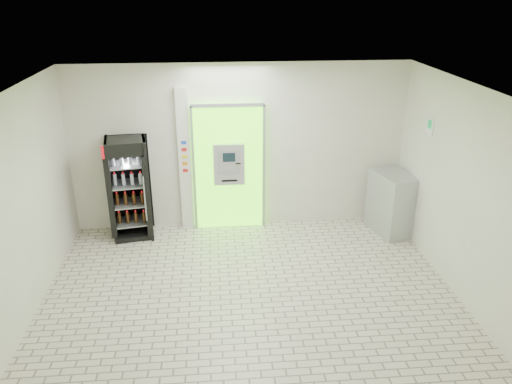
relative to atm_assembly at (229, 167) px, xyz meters
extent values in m
plane|color=#C0B39F|center=(0.20, -2.41, -1.17)|extent=(6.00, 6.00, 0.00)
plane|color=silver|center=(0.20, 0.09, 0.33)|extent=(6.00, 0.00, 6.00)
plane|color=silver|center=(0.20, -4.91, 0.33)|extent=(6.00, 0.00, 6.00)
plane|color=silver|center=(-2.80, -2.41, 0.33)|extent=(0.00, 5.00, 5.00)
plane|color=silver|center=(3.20, -2.41, 0.33)|extent=(0.00, 5.00, 5.00)
plane|color=white|center=(0.20, -2.41, 1.83)|extent=(6.00, 6.00, 0.00)
cube|color=#61FF18|center=(0.00, 0.02, -0.02)|extent=(1.20, 0.12, 2.30)
cube|color=gray|center=(0.00, -0.05, 1.13)|extent=(1.28, 0.04, 0.06)
cube|color=gray|center=(-0.63, -0.05, -0.02)|extent=(0.04, 0.04, 2.30)
cube|color=gray|center=(0.63, -0.05, -0.02)|extent=(0.04, 0.04, 2.30)
cube|color=black|center=(0.10, -0.04, -0.67)|extent=(0.62, 0.01, 0.67)
cube|color=black|center=(-0.34, -0.04, 0.81)|extent=(0.22, 0.01, 0.18)
cube|color=#A4A7AC|center=(0.00, -0.09, 0.08)|extent=(0.55, 0.12, 0.75)
cube|color=black|center=(0.00, -0.16, 0.23)|extent=(0.22, 0.01, 0.16)
cube|color=gray|center=(0.00, -0.16, -0.05)|extent=(0.16, 0.01, 0.12)
cube|color=black|center=(0.16, -0.16, 0.11)|extent=(0.09, 0.01, 0.02)
cube|color=black|center=(0.00, -0.16, -0.21)|extent=(0.28, 0.01, 0.03)
cube|color=silver|center=(-0.78, 0.04, 0.13)|extent=(0.22, 0.10, 2.60)
cube|color=#193FB2|center=(-0.78, -0.02, 0.48)|extent=(0.09, 0.01, 0.06)
cube|color=red|center=(-0.78, -0.02, 0.35)|extent=(0.09, 0.01, 0.06)
cube|color=yellow|center=(-0.78, -0.02, 0.22)|extent=(0.09, 0.01, 0.06)
cube|color=orange|center=(-0.78, -0.02, 0.09)|extent=(0.09, 0.01, 0.06)
cube|color=red|center=(-0.78, -0.02, -0.04)|extent=(0.09, 0.01, 0.06)
cube|color=black|center=(-1.75, -0.23, -0.27)|extent=(0.77, 0.72, 1.80)
cube|color=black|center=(-1.75, 0.05, -0.27)|extent=(0.67, 0.16, 1.80)
cube|color=#B60910|center=(-1.75, -0.53, 0.52)|extent=(0.66, 0.11, 0.22)
cube|color=white|center=(-1.75, -0.54, 0.52)|extent=(0.37, 0.07, 0.06)
cube|color=black|center=(-1.75, -0.23, -1.13)|extent=(0.77, 0.72, 0.09)
cylinder|color=gray|center=(-1.46, -0.56, -0.34)|extent=(0.03, 0.03, 0.81)
cube|color=gray|center=(-1.75, -0.23, -0.90)|extent=(0.64, 0.61, 0.02)
cube|color=gray|center=(-1.75, -0.23, -0.54)|extent=(0.64, 0.61, 0.02)
cube|color=gray|center=(-1.75, -0.23, -0.18)|extent=(0.64, 0.61, 0.02)
cube|color=gray|center=(-1.75, -0.23, 0.18)|extent=(0.64, 0.61, 0.02)
cube|color=#A4A7AC|center=(2.91, -0.51, -0.61)|extent=(0.76, 0.96, 1.13)
cube|color=gray|center=(2.62, -0.51, -0.55)|extent=(0.21, 0.80, 0.01)
cube|color=white|center=(3.19, -1.01, 0.95)|extent=(0.02, 0.22, 0.26)
cube|color=#0C8E47|center=(3.18, -1.01, 0.98)|extent=(0.00, 0.14, 0.14)
camera|label=1|loc=(-0.26, -8.47, 3.03)|focal=35.00mm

